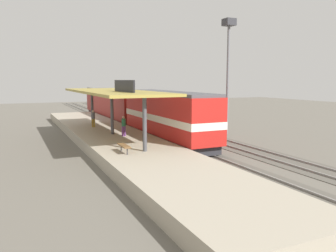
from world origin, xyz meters
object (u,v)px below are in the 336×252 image
at_px(passenger_carriage_single, 113,104).
at_px(person_waiting, 93,118).
at_px(light_mast, 228,52).
at_px(platform_bench, 124,146).
at_px(locomotive, 167,116).
at_px(person_walking, 124,125).

distance_m(passenger_carriage_single, person_waiting, 12.61).
bearing_deg(light_mast, platform_bench, -148.40).
bearing_deg(passenger_carriage_single, locomotive, -90.00).
height_order(locomotive, passenger_carriage_single, locomotive).
relative_size(platform_bench, passenger_carriage_single, 0.08).
bearing_deg(platform_bench, locomotive, 46.84).
bearing_deg(person_walking, locomotive, 0.09).
relative_size(light_mast, person_walking, 6.84).
xyz_separation_m(platform_bench, light_mast, (13.80, 8.49, 7.05)).
bearing_deg(light_mast, locomotive, -164.99).
relative_size(passenger_carriage_single, light_mast, 1.71).
bearing_deg(person_walking, platform_bench, -107.12).
distance_m(light_mast, person_waiting, 15.18).
relative_size(passenger_carriage_single, person_walking, 11.70).
distance_m(light_mast, person_walking, 13.68).
xyz_separation_m(locomotive, person_waiting, (-5.16, 6.50, -0.56)).
relative_size(platform_bench, person_walking, 0.99).
xyz_separation_m(locomotive, passenger_carriage_single, (0.00, 18.00, -0.10)).
bearing_deg(passenger_carriage_single, person_waiting, -114.18).
relative_size(locomotive, person_walking, 8.44).
xyz_separation_m(locomotive, light_mast, (7.80, 2.09, 5.99)).
xyz_separation_m(platform_bench, person_waiting, (0.84, 12.90, 0.51)).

